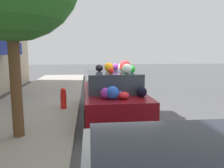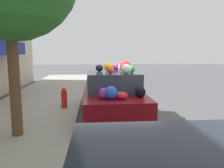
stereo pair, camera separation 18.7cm
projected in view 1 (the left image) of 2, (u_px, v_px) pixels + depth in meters
name	position (u px, v px, depth m)	size (l,w,h in m)	color
ground_plane	(113.00, 117.00, 6.84)	(60.00, 60.00, 0.00)	#4C4C4F
sidewalk_curb	(24.00, 118.00, 6.54)	(24.00, 3.20, 0.12)	#9E998E
fire_hydrant	(63.00, 98.00, 7.34)	(0.20, 0.20, 0.70)	red
art_car	(112.00, 94.00, 6.69)	(3.93, 1.76, 1.75)	maroon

